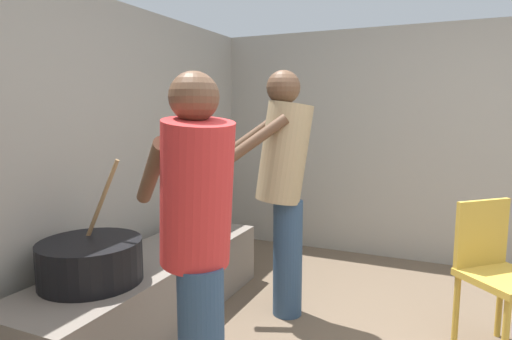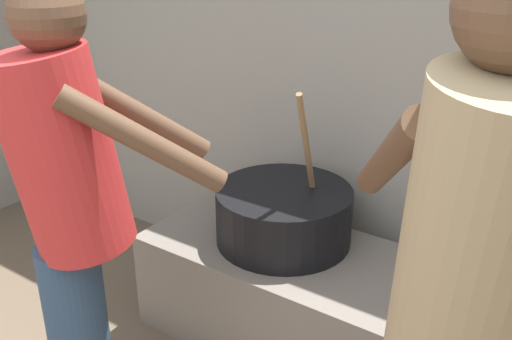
% 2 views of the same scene
% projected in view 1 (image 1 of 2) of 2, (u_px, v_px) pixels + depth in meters
% --- Properties ---
extents(block_enclosure_rear, '(4.97, 0.20, 2.16)m').
position_uv_depth(block_enclosure_rear, '(50.00, 162.00, 2.71)').
color(block_enclosure_rear, '#9E998E').
rests_on(block_enclosure_rear, ground_plane).
extents(block_enclosure_right, '(0.20, 5.16, 2.16)m').
position_uv_depth(block_enclosure_right, '(475.00, 147.00, 3.86)').
color(block_enclosure_right, '#9E998E').
rests_on(block_enclosure_right, ground_plane).
extents(hearth_ledge, '(2.00, 0.60, 0.45)m').
position_uv_depth(hearth_ledge, '(150.00, 291.00, 2.87)').
color(hearth_ledge, slate).
rests_on(hearth_ledge, ground_plane).
extents(cooking_pot_main, '(0.57, 0.57, 0.69)m').
position_uv_depth(cooking_pot_main, '(91.00, 261.00, 2.44)').
color(cooking_pot_main, black).
rests_on(cooking_pot_main, hearth_ledge).
extents(cook_in_tan_shirt, '(0.63, 0.75, 1.66)m').
position_uv_depth(cook_in_tan_shirt, '(283.00, 178.00, 2.90)').
color(cook_in_tan_shirt, navy).
rests_on(cook_in_tan_shirt, ground_plane).
extents(cook_in_red_shirt, '(0.67, 0.70, 1.56)m').
position_uv_depth(cook_in_red_shirt, '(197.00, 233.00, 1.84)').
color(cook_in_red_shirt, navy).
rests_on(cook_in_red_shirt, ground_plane).
extents(chair_yellow, '(0.57, 0.57, 0.88)m').
position_uv_depth(chair_yellow, '(497.00, 269.00, 2.51)').
color(chair_yellow, gold).
rests_on(chair_yellow, ground_plane).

